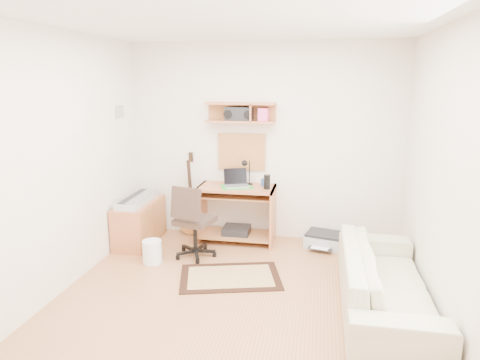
% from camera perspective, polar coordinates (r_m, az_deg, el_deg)
% --- Properties ---
extents(floor, '(3.60, 4.00, 0.01)m').
position_cam_1_polar(floor, '(4.32, -0.62, -16.37)').
color(floor, '#B17649').
rests_on(floor, ground).
extents(ceiling, '(3.60, 4.00, 0.01)m').
position_cam_1_polar(ceiling, '(3.80, -0.73, 20.41)').
color(ceiling, white).
rests_on(ceiling, ground).
extents(back_wall, '(3.60, 0.01, 2.60)m').
position_cam_1_polar(back_wall, '(5.80, 3.20, 4.93)').
color(back_wall, silver).
rests_on(back_wall, ground).
extents(left_wall, '(0.01, 4.00, 2.60)m').
position_cam_1_polar(left_wall, '(4.56, -23.55, 1.60)').
color(left_wall, silver).
rests_on(left_wall, ground).
extents(right_wall, '(0.01, 4.00, 2.60)m').
position_cam_1_polar(right_wall, '(3.93, 26.10, -0.32)').
color(right_wall, silver).
rests_on(right_wall, ground).
extents(wall_shelf, '(0.90, 0.25, 0.26)m').
position_cam_1_polar(wall_shelf, '(5.68, 0.04, 8.83)').
color(wall_shelf, '#BE6D43').
rests_on(wall_shelf, back_wall).
extents(cork_board, '(0.64, 0.03, 0.49)m').
position_cam_1_polar(cork_board, '(5.84, 0.23, 3.71)').
color(cork_board, tan).
rests_on(cork_board, back_wall).
extents(wall_photo, '(0.02, 0.20, 0.15)m').
position_cam_1_polar(wall_photo, '(5.79, -15.49, 8.64)').
color(wall_photo, '#4C8CBF').
rests_on(wall_photo, left_wall).
extents(desk, '(1.00, 0.55, 0.75)m').
position_cam_1_polar(desk, '(5.79, -0.46, -4.47)').
color(desk, '#BE6D43').
rests_on(desk, floor).
extents(laptop, '(0.39, 0.39, 0.23)m').
position_cam_1_polar(laptop, '(5.64, -0.44, 0.22)').
color(laptop, silver).
rests_on(laptop, desk).
extents(speaker, '(0.08, 0.08, 0.18)m').
position_cam_1_polar(speaker, '(5.56, 3.56, -0.25)').
color(speaker, black).
rests_on(speaker, desk).
extents(desk_lamp, '(0.11, 0.11, 0.33)m').
position_cam_1_polar(desk_lamp, '(5.76, 1.24, 1.01)').
color(desk_lamp, black).
rests_on(desk_lamp, desk).
extents(pencil_cup, '(0.07, 0.07, 0.10)m').
position_cam_1_polar(pencil_cup, '(5.72, 3.07, -0.30)').
color(pencil_cup, '#2C4F86').
rests_on(pencil_cup, desk).
extents(boombox, '(0.36, 0.16, 0.18)m').
position_cam_1_polar(boombox, '(5.68, -0.12, 8.63)').
color(boombox, black).
rests_on(boombox, wall_shelf).
extents(rug, '(1.23, 0.98, 0.01)m').
position_cam_1_polar(rug, '(4.89, -1.29, -12.55)').
color(rug, '#CDC089').
rests_on(rug, floor).
extents(task_chair, '(0.57, 0.57, 0.92)m').
position_cam_1_polar(task_chair, '(5.30, -5.92, -5.28)').
color(task_chair, '#33251E').
rests_on(task_chair, floor).
extents(cabinet, '(0.40, 0.90, 0.55)m').
position_cam_1_polar(cabinet, '(5.93, -13.04, -5.40)').
color(cabinet, '#BE6D43').
rests_on(cabinet, floor).
extents(music_keyboard, '(0.27, 0.87, 0.08)m').
position_cam_1_polar(music_keyboard, '(5.84, -13.20, -2.49)').
color(music_keyboard, '#B2B5BA').
rests_on(music_keyboard, cabinet).
extents(guitar, '(0.31, 0.20, 1.15)m').
position_cam_1_polar(guitar, '(6.02, -6.65, -1.87)').
color(guitar, '#AD6C35').
rests_on(guitar, floor).
extents(waste_basket, '(0.26, 0.26, 0.27)m').
position_cam_1_polar(waste_basket, '(5.30, -11.42, -9.18)').
color(waste_basket, white).
rests_on(waste_basket, floor).
extents(printer, '(0.54, 0.46, 0.18)m').
position_cam_1_polar(printer, '(5.79, 11.00, -7.75)').
color(printer, '#A5A8AA').
rests_on(printer, floor).
extents(sofa, '(0.58, 1.98, 0.77)m').
position_cam_1_polar(sofa, '(4.32, 18.59, -11.30)').
color(sofa, beige).
rests_on(sofa, floor).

